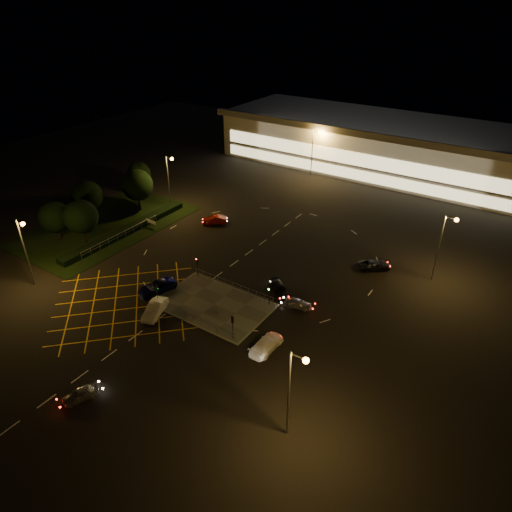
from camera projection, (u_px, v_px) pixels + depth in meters
The scene contains 27 objects.
ground at pixel (211, 293), 61.99m from camera, with size 180.00×180.00×0.00m, color black.
pedestrian_island at pixel (214, 305), 59.56m from camera, with size 14.00×9.00×0.12m, color #4C4944.
grass_verge at pixel (107, 226), 79.66m from camera, with size 18.00×30.00×0.08m, color black.
hedge at pixel (127, 230), 77.04m from camera, with size 2.00×26.00×1.00m, color black.
supermarket at pixel (380, 144), 103.90m from camera, with size 72.00×26.50×10.50m.
streetlight_sw at pixel (25, 244), 60.34m from camera, with size 1.78×0.56×10.03m.
streetlight_se at pixel (294, 384), 38.84m from camera, with size 1.78×0.56×10.03m.
streetlight_nw at pixel (170, 175), 82.89m from camera, with size 1.78×0.56×10.03m.
streetlight_ne at pixel (444, 239), 61.40m from camera, with size 1.78×0.56×10.03m.
streetlight_far_left at pixel (314, 147), 97.79m from camera, with size 1.78×0.56×10.03m.
signal_sw at pixel (157, 290), 58.39m from camera, with size 0.28×0.30×3.15m.
signal_se at pixel (233, 323), 52.66m from camera, with size 0.28×0.30×3.15m.
signal_nw at pixel (197, 263), 64.14m from camera, with size 0.28×0.30×3.15m.
signal_ne at pixel (269, 290), 58.41m from camera, with size 0.28×0.30×3.15m.
tree_a at pixel (55, 217), 72.69m from camera, with size 5.04×5.04×6.86m.
tree_b at pixel (87, 196), 79.25m from camera, with size 5.40×5.40×7.35m.
tree_c at pixel (137, 185), 82.94m from camera, with size 5.76×5.76×7.84m.
tree_d at pixel (139, 174), 90.59m from camera, with size 4.68×4.68×6.37m.
tree_e at pixel (81, 217), 72.06m from camera, with size 5.40×5.40×7.35m.
car_near_silver at pixel (80, 394), 45.62m from camera, with size 1.43×3.57×1.22m, color #B8BAC0.
car_queue_white at pixel (155, 309), 57.53m from camera, with size 1.67×4.80×1.58m, color silver.
car_left_blue at pixel (157, 287), 61.91m from camera, with size 2.50×5.43×1.51m, color #0B1044.
car_far_dkgrey at pixel (279, 289), 61.63m from camera, with size 1.80×4.43×1.29m, color black.
car_right_silver at pixel (298, 303), 58.88m from camera, with size 1.43×3.56×1.21m, color silver.
car_circ_red at pixel (215, 220), 80.09m from camera, with size 1.50×4.30×1.42m, color #A0170B.
car_east_grey at pixel (375, 265), 67.01m from camera, with size 2.19×4.76×1.32m, color black.
car_approach_white at pixel (266, 344), 51.89m from camera, with size 2.09×5.14×1.49m, color white.
Camera 1 is at (33.26, -39.15, 35.58)m, focal length 32.00 mm.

